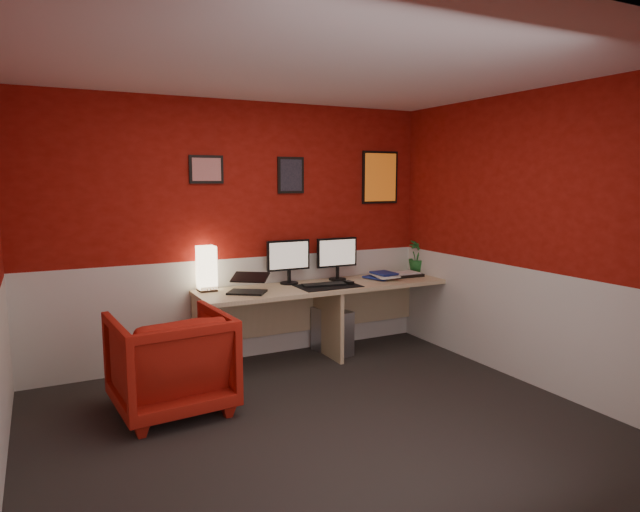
{
  "coord_description": "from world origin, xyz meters",
  "views": [
    {
      "loc": [
        -1.72,
        -3.37,
        1.76
      ],
      "look_at": [
        0.6,
        1.21,
        1.05
      ],
      "focal_mm": 31.2,
      "sensor_mm": 36.0,
      "label": 1
    }
  ],
  "objects": [
    {
      "name": "ground",
      "position": [
        0.0,
        0.0,
        0.0
      ],
      "size": [
        4.0,
        3.5,
        0.01
      ],
      "primitive_type": "cube",
      "color": "black",
      "rests_on": "ground"
    },
    {
      "name": "ceiling",
      "position": [
        0.0,
        0.0,
        2.5
      ],
      "size": [
        4.0,
        3.5,
        0.01
      ],
      "primitive_type": "cube",
      "color": "white",
      "rests_on": "ground"
    },
    {
      "name": "wall_back",
      "position": [
        0.0,
        1.75,
        1.25
      ],
      "size": [
        4.0,
        0.01,
        2.5
      ],
      "primitive_type": "cube",
      "color": "maroon",
      "rests_on": "ground"
    },
    {
      "name": "wall_front",
      "position": [
        0.0,
        -1.75,
        1.25
      ],
      "size": [
        4.0,
        0.01,
        2.5
      ],
      "primitive_type": "cube",
      "color": "maroon",
      "rests_on": "ground"
    },
    {
      "name": "wall_right",
      "position": [
        2.0,
        0.0,
        1.25
      ],
      "size": [
        0.01,
        3.5,
        2.5
      ],
      "primitive_type": "cube",
      "color": "maroon",
      "rests_on": "ground"
    },
    {
      "name": "wainscot_back",
      "position": [
        0.0,
        1.75,
        0.5
      ],
      "size": [
        4.0,
        0.01,
        1.0
      ],
      "primitive_type": "cube",
      "color": "silver",
      "rests_on": "ground"
    },
    {
      "name": "wainscot_front",
      "position": [
        0.0,
        -1.75,
        0.5
      ],
      "size": [
        4.0,
        0.01,
        1.0
      ],
      "primitive_type": "cube",
      "color": "silver",
      "rests_on": "ground"
    },
    {
      "name": "wainscot_right",
      "position": [
        2.0,
        0.0,
        0.5
      ],
      "size": [
        0.01,
        3.5,
        1.0
      ],
      "primitive_type": "cube",
      "color": "silver",
      "rests_on": "ground"
    },
    {
      "name": "desk",
      "position": [
        0.79,
        1.41,
        0.36
      ],
      "size": [
        2.6,
        0.65,
        0.73
      ],
      "primitive_type": "cube",
      "color": "tan",
      "rests_on": "ground"
    },
    {
      "name": "shoji_lamp",
      "position": [
        -0.36,
        1.63,
        0.93
      ],
      "size": [
        0.16,
        0.16,
        0.4
      ],
      "primitive_type": "cube",
      "color": "#FFE5B2",
      "rests_on": "desk"
    },
    {
      "name": "laptop",
      "position": [
        -0.07,
        1.36,
        0.84
      ],
      "size": [
        0.4,
        0.38,
        0.22
      ],
      "primitive_type": "cube",
      "rotation": [
        0.0,
        0.0,
        -0.62
      ],
      "color": "black",
      "rests_on": "desk"
    },
    {
      "name": "monitor_left",
      "position": [
        0.46,
        1.61,
        1.02
      ],
      "size": [
        0.45,
        0.06,
        0.58
      ],
      "primitive_type": "cube",
      "color": "black",
      "rests_on": "desk"
    },
    {
      "name": "monitor_right",
      "position": [
        0.99,
        1.58,
        1.02
      ],
      "size": [
        0.45,
        0.06,
        0.58
      ],
      "primitive_type": "cube",
      "color": "black",
      "rests_on": "desk"
    },
    {
      "name": "desk_mat",
      "position": [
        0.75,
        1.32,
        0.73
      ],
      "size": [
        0.6,
        0.38,
        0.01
      ],
      "primitive_type": "cube",
      "color": "black",
      "rests_on": "desk"
    },
    {
      "name": "keyboard",
      "position": [
        0.72,
        1.35,
        0.74
      ],
      "size": [
        0.44,
        0.2,
        0.02
      ],
      "primitive_type": "cube",
      "rotation": [
        0.0,
        0.0,
        -0.14
      ],
      "color": "black",
      "rests_on": "desk_mat"
    },
    {
      "name": "mouse",
      "position": [
        0.97,
        1.31,
        0.75
      ],
      "size": [
        0.07,
        0.11,
        0.03
      ],
      "primitive_type": "cube",
      "rotation": [
        0.0,
        0.0,
        0.13
      ],
      "color": "black",
      "rests_on": "desk_mat"
    },
    {
      "name": "book_bottom",
      "position": [
        1.3,
        1.41,
        0.74
      ],
      "size": [
        0.27,
        0.32,
        0.03
      ],
      "primitive_type": "imported",
      "rotation": [
        0.0,
        0.0,
        0.32
      ],
      "color": "navy",
      "rests_on": "desk"
    },
    {
      "name": "book_middle",
      "position": [
        1.32,
        1.41,
        0.77
      ],
      "size": [
        0.28,
        0.35,
        0.02
      ],
      "primitive_type": "imported",
      "rotation": [
        0.0,
        0.0,
        -0.17
      ],
      "color": "silver",
      "rests_on": "book_bottom"
    },
    {
      "name": "book_top",
      "position": [
        1.34,
        1.38,
        0.79
      ],
      "size": [
        0.2,
        0.27,
        0.02
      ],
      "primitive_type": "imported",
      "rotation": [
        0.0,
        0.0,
        0.02
      ],
      "color": "navy",
      "rests_on": "book_middle"
    },
    {
      "name": "zen_tray",
      "position": [
        1.74,
        1.45,
        0.74
      ],
      "size": [
        0.35,
        0.26,
        0.03
      ],
      "primitive_type": "cube",
      "rotation": [
        0.0,
        0.0,
        -0.02
      ],
      "color": "black",
      "rests_on": "desk"
    },
    {
      "name": "potted_plant",
      "position": [
        2.01,
        1.58,
        0.91
      ],
      "size": [
        0.23,
        0.23,
        0.36
      ],
      "primitive_type": "imported",
      "rotation": [
        0.0,
        0.0,
        -0.14
      ],
      "color": "#19591E",
      "rests_on": "desk"
    },
    {
      "name": "pc_tower",
      "position": [
        0.88,
        1.48,
        0.23
      ],
      "size": [
        0.3,
        0.48,
        0.45
      ],
      "primitive_type": "cube",
      "rotation": [
        0.0,
        0.0,
        0.23
      ],
      "color": "#99999E",
      "rests_on": "ground"
    },
    {
      "name": "armchair",
      "position": [
        -0.89,
        0.77,
        0.39
      ],
      "size": [
        0.89,
        0.91,
        0.77
      ],
      "primitive_type": "imported",
      "rotation": [
        0.0,
        0.0,
        3.22
      ],
      "color": "#A4180D",
      "rests_on": "ground"
    },
    {
      "name": "art_left",
      "position": [
        -0.31,
        1.74,
        1.85
      ],
      "size": [
        0.32,
        0.02,
        0.26
      ],
      "primitive_type": "cube",
      "color": "red",
      "rests_on": "wall_back"
    },
    {
      "name": "art_center",
      "position": [
        0.54,
        1.74,
        1.8
      ],
      "size": [
        0.28,
        0.02,
        0.36
      ],
      "primitive_type": "cube",
      "color": "black",
      "rests_on": "wall_back"
    },
    {
      "name": "art_right",
      "position": [
        1.6,
        1.74,
        1.78
      ],
      "size": [
        0.44,
        0.02,
        0.56
      ],
      "primitive_type": "cube",
      "color": "orange",
      "rests_on": "wall_back"
    }
  ]
}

